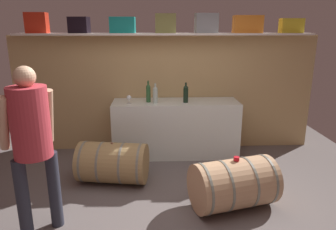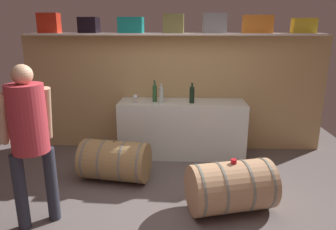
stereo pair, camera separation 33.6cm
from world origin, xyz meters
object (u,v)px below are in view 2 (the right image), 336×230
Objects in this scene: toolcase_red at (49,23)px; toolcase_orange at (257,24)px; toolcase_yellow at (304,26)px; toolcase_teal at (131,25)px; winemaker_pouring at (29,131)px; wine_barrel_far at (115,161)px; wine_bottle_green at (155,92)px; wine_bottle_clear at (161,94)px; wine_glass at (135,97)px; toolcase_black at (89,25)px; toolcase_grey at (215,23)px; tasting_cup at (234,161)px; wine_barrel_near at (231,187)px; work_cabinet at (182,129)px; toolcase_olive at (173,23)px; wine_bottle_dark at (192,94)px.

toolcase_orange is (3.23, 0.00, -0.02)m from toolcase_red.
toolcase_teal is at bearing -177.10° from toolcase_yellow.
toolcase_orange is 3.55m from winemaker_pouring.
winemaker_pouring is at bearing -111.58° from wine_barrel_far.
toolcase_orange is at bearing -4.56° from toolcase_red.
toolcase_teal reaches higher than wine_bottle_green.
wine_bottle_clear reaches higher than wine_glass.
wine_bottle_clear is at bearing -168.91° from toolcase_yellow.
toolcase_grey is at bearing 4.29° from toolcase_black.
wine_glass is at bearing -17.52° from toolcase_red.
wine_bottle_clear reaches higher than tasting_cup.
wine_glass is at bearing 86.46° from wine_barrel_far.
wine_bottle_clear is (1.78, -0.31, -1.06)m from toolcase_red.
wine_glass is 2.08m from wine_barrel_near.
toolcase_orange is 1.99m from work_cabinet.
toolcase_orange is 1.41× the size of wine_bottle_clear.
toolcase_orange is 0.22× the size of work_cabinet.
toolcase_black is at bearing 167.83° from wine_bottle_green.
toolcase_red is at bearing 145.58° from wine_barrel_far.
toolcase_orange is at bearing 57.08° from wine_barrel_near.
wine_bottle_clear is 0.32× the size of wine_barrel_far.
toolcase_olive is 0.16× the size of work_cabinet.
wine_bottle_dark reaches higher than tasting_cup.
toolcase_black is 0.92× the size of toolcase_olive.
wine_glass is at bearing -179.06° from wine_bottle_clear.
toolcase_orange is 1.30× the size of wine_bottle_green.
toolcase_teal is at bearing -177.17° from toolcase_olive.
wine_bottle_green is at bearing -169.30° from toolcase_orange.
toolcase_grey is 1.72m from work_cabinet.
toolcase_red reaches higher than toolcase_teal.
tasting_cup is (1.30, -1.49, -0.38)m from wine_glass.
wine_glass is at bearing 115.41° from wine_barrel_near.
wine_barrel_far is at bearing -141.36° from wine_bottle_dark.
wine_glass is 1.09m from wine_barrel_far.
wine_barrel_near is at bearing -105.11° from toolcase_orange.
toolcase_red is 1.98m from wine_bottle_green.
toolcase_teal is at bearing -177.46° from toolcase_orange.
toolcase_grey is at bearing 13.79° from wine_bottle_green.
work_cabinet is at bearing -10.16° from toolcase_red.
wine_bottle_green is (1.67, -0.22, -1.05)m from toolcase_red.
toolcase_grey is at bearing 92.84° from tasting_cup.
wine_bottle_dark reaches higher than wine_barrel_far.
tasting_cup is (1.00, -1.58, -0.44)m from wine_bottle_green.
tasting_cup is (0.57, -1.60, 0.16)m from work_cabinet.
toolcase_teal is at bearing 176.34° from toolcase_grey.
wine_bottle_clear is (-0.80, -0.31, -1.05)m from toolcase_grey.
tasting_cup is at bearing -104.66° from toolcase_orange.
wine_barrel_far is at bearing -59.03° from toolcase_black.
toolcase_grey is at bearing 11.81° from winemaker_pouring.
wine_bottle_green is 1.07× the size of wine_bottle_dark.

